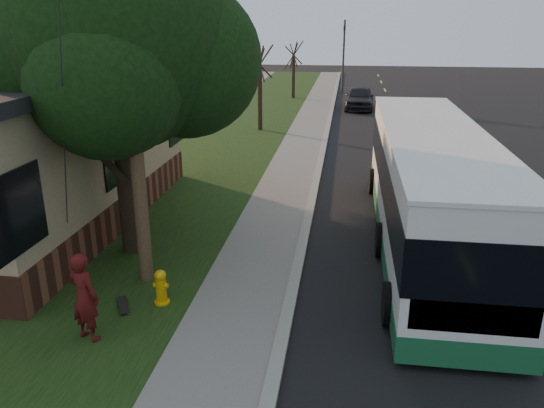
{
  "coord_description": "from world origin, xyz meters",
  "views": [
    {
      "loc": [
        0.99,
        -9.2,
        5.6
      ],
      "look_at": [
        -0.65,
        2.36,
        1.5
      ],
      "focal_mm": 35.0,
      "sensor_mm": 36.0,
      "label": 1
    }
  ],
  "objects_px": {
    "bare_tree_far": "(293,71)",
    "dumpster": "(44,168)",
    "fire_hydrant": "(161,287)",
    "utility_pole": "(129,70)",
    "leafy_tree": "(119,39)",
    "traffic_signal": "(344,51)",
    "transit_bus": "(429,185)",
    "bare_tree_near": "(260,89)",
    "skateboard_main": "(123,305)",
    "skateboarder": "(84,297)",
    "distant_car": "(359,97)"
  },
  "relations": [
    {
      "from": "bare_tree_far",
      "to": "traffic_signal",
      "type": "distance_m",
      "value": 5.44
    },
    {
      "from": "utility_pole",
      "to": "skateboarder",
      "type": "relative_size",
      "value": 5.36
    },
    {
      "from": "leafy_tree",
      "to": "bare_tree_near",
      "type": "bearing_deg",
      "value": 87.5
    },
    {
      "from": "bare_tree_far",
      "to": "utility_pole",
      "type": "bearing_deg",
      "value": -90.6
    },
    {
      "from": "transit_bus",
      "to": "fire_hydrant",
      "type": "bearing_deg",
      "value": -144.8
    },
    {
      "from": "dumpster",
      "to": "distant_car",
      "type": "relative_size",
      "value": 0.41
    },
    {
      "from": "skateboard_main",
      "to": "utility_pole",
      "type": "bearing_deg",
      "value": 89.53
    },
    {
      "from": "traffic_signal",
      "to": "skateboard_main",
      "type": "height_order",
      "value": "traffic_signal"
    },
    {
      "from": "fire_hydrant",
      "to": "skateboard_main",
      "type": "distance_m",
      "value": 0.83
    },
    {
      "from": "dumpster",
      "to": "utility_pole",
      "type": "bearing_deg",
      "value": -46.2
    },
    {
      "from": "leafy_tree",
      "to": "bare_tree_near",
      "type": "distance_m",
      "value": 15.66
    },
    {
      "from": "fire_hydrant",
      "to": "dumpster",
      "type": "height_order",
      "value": "dumpster"
    },
    {
      "from": "traffic_signal",
      "to": "leafy_tree",
      "type": "bearing_deg",
      "value": -98.47
    },
    {
      "from": "bare_tree_near",
      "to": "dumpster",
      "type": "height_order",
      "value": "bare_tree_near"
    },
    {
      "from": "fire_hydrant",
      "to": "transit_bus",
      "type": "height_order",
      "value": "transit_bus"
    },
    {
      "from": "traffic_signal",
      "to": "skateboard_main",
      "type": "distance_m",
      "value": 34.63
    },
    {
      "from": "utility_pole",
      "to": "skateboarder",
      "type": "distance_m",
      "value": 4.43
    },
    {
      "from": "leafy_tree",
      "to": "skateboard_main",
      "type": "bearing_deg",
      "value": -73.77
    },
    {
      "from": "dumpster",
      "to": "distant_car",
      "type": "height_order",
      "value": "distant_car"
    },
    {
      "from": "fire_hydrant",
      "to": "distant_car",
      "type": "relative_size",
      "value": 0.17
    },
    {
      "from": "fire_hydrant",
      "to": "traffic_signal",
      "type": "distance_m",
      "value": 34.25
    },
    {
      "from": "leafy_tree",
      "to": "dumpster",
      "type": "xyz_separation_m",
      "value": [
        -5.18,
        4.65,
        -4.49
      ]
    },
    {
      "from": "utility_pole",
      "to": "transit_bus",
      "type": "xyz_separation_m",
      "value": [
        6.43,
        3.05,
        -3.01
      ]
    },
    {
      "from": "utility_pole",
      "to": "traffic_signal",
      "type": "bearing_deg",
      "value": 83.42
    },
    {
      "from": "fire_hydrant",
      "to": "dumpster",
      "type": "bearing_deg",
      "value": 132.77
    },
    {
      "from": "dumpster",
      "to": "fire_hydrant",
      "type": "bearing_deg",
      "value": -47.23
    },
    {
      "from": "transit_bus",
      "to": "leafy_tree",
      "type": "bearing_deg",
      "value": -169.2
    },
    {
      "from": "fire_hydrant",
      "to": "transit_bus",
      "type": "distance_m",
      "value": 7.11
    },
    {
      "from": "bare_tree_near",
      "to": "transit_bus",
      "type": "xyz_separation_m",
      "value": [
        6.63,
        -13.96,
        -0.53
      ]
    },
    {
      "from": "fire_hydrant",
      "to": "skateboard_main",
      "type": "xyz_separation_m",
      "value": [
        -0.72,
        -0.29,
        -0.31
      ]
    },
    {
      "from": "fire_hydrant",
      "to": "leafy_tree",
      "type": "height_order",
      "value": "leafy_tree"
    },
    {
      "from": "utility_pole",
      "to": "leafy_tree",
      "type": "relative_size",
      "value": 1.16
    },
    {
      "from": "leafy_tree",
      "to": "distant_car",
      "type": "distance_m",
      "value": 24.45
    },
    {
      "from": "distant_car",
      "to": "dumpster",
      "type": "bearing_deg",
      "value": -118.15
    },
    {
      "from": "bare_tree_far",
      "to": "skateboard_main",
      "type": "xyz_separation_m",
      "value": [
        -0.32,
        -30.29,
        -1.88
      ]
    },
    {
      "from": "leafy_tree",
      "to": "bare_tree_near",
      "type": "xyz_separation_m",
      "value": [
        0.67,
        15.35,
        -3.02
      ]
    },
    {
      "from": "fire_hydrant",
      "to": "utility_pole",
      "type": "bearing_deg",
      "value": 125.38
    },
    {
      "from": "fire_hydrant",
      "to": "utility_pole",
      "type": "relative_size",
      "value": 0.08
    },
    {
      "from": "traffic_signal",
      "to": "dumpster",
      "type": "relative_size",
      "value": 3.09
    },
    {
      "from": "fire_hydrant",
      "to": "leafy_tree",
      "type": "relative_size",
      "value": 0.09
    },
    {
      "from": "dumpster",
      "to": "transit_bus",
      "type": "bearing_deg",
      "value": -14.64
    },
    {
      "from": "transit_bus",
      "to": "skateboarder",
      "type": "bearing_deg",
      "value": -140.55
    },
    {
      "from": "skateboarder",
      "to": "dumpster",
      "type": "height_order",
      "value": "skateboarder"
    },
    {
      "from": "traffic_signal",
      "to": "skateboarder",
      "type": "bearing_deg",
      "value": -96.44
    },
    {
      "from": "traffic_signal",
      "to": "transit_bus",
      "type": "height_order",
      "value": "traffic_signal"
    },
    {
      "from": "bare_tree_far",
      "to": "dumpster",
      "type": "bearing_deg",
      "value": -105.64
    },
    {
      "from": "utility_pole",
      "to": "skateboard_main",
      "type": "relative_size",
      "value": 12.59
    },
    {
      "from": "skateboard_main",
      "to": "leafy_tree",
      "type": "bearing_deg",
      "value": 106.23
    },
    {
      "from": "leafy_tree",
      "to": "distant_car",
      "type": "xyz_separation_m",
      "value": [
        5.91,
        23.31,
        -4.42
      ]
    },
    {
      "from": "bare_tree_far",
      "to": "traffic_signal",
      "type": "height_order",
      "value": "traffic_signal"
    }
  ]
}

